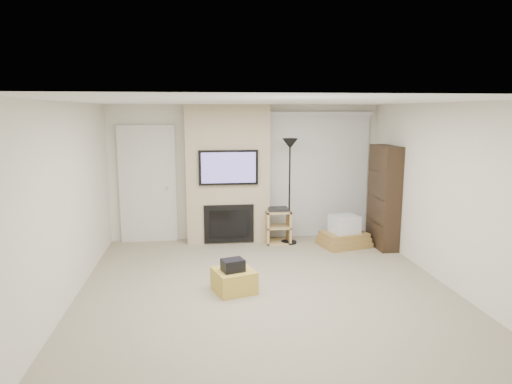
{
  "coord_description": "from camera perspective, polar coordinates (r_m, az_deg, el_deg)",
  "views": [
    {
      "loc": [
        -0.87,
        -5.68,
        2.39
      ],
      "look_at": [
        0.0,
        1.2,
        1.15
      ],
      "focal_mm": 32.0,
      "sensor_mm": 36.0,
      "label": 1
    }
  ],
  "objects": [
    {
      "name": "hvac_vent",
      "position": [
        6.6,
        3.96,
        11.05
      ],
      "size": [
        0.35,
        0.18,
        0.01
      ],
      "primitive_type": "cube",
      "color": "silver",
      "rests_on": "ceiling"
    },
    {
      "name": "black_bag",
      "position": [
        6.09,
        -2.91,
        -9.13
      ],
      "size": [
        0.33,
        0.29,
        0.16
      ],
      "primitive_type": "cube",
      "rotation": [
        0.0,
        0.0,
        0.3
      ],
      "color": "black",
      "rests_on": "ottoman"
    },
    {
      "name": "ceiling",
      "position": [
        5.74,
        1.52,
        11.24
      ],
      "size": [
        5.0,
        5.5,
        0.0
      ],
      "primitive_type": "cube",
      "color": "white",
      "rests_on": "wall_back"
    },
    {
      "name": "wall_left",
      "position": [
        6.02,
        -22.8,
        -1.58
      ],
      "size": [
        0.0,
        5.5,
        2.5
      ],
      "primitive_type": "cube",
      "rotation": [
        1.57,
        0.0,
        1.57
      ],
      "color": "silver",
      "rests_on": "ground"
    },
    {
      "name": "av_stand",
      "position": [
        8.35,
        2.75,
        -4.05
      ],
      "size": [
        0.45,
        0.38,
        0.66
      ],
      "color": "tan",
      "rests_on": "floor"
    },
    {
      "name": "wall_right",
      "position": [
        6.7,
        23.13,
        -0.48
      ],
      "size": [
        0.0,
        5.5,
        2.5
      ],
      "primitive_type": "cube",
      "rotation": [
        1.57,
        0.0,
        1.57
      ],
      "color": "silver",
      "rests_on": "ground"
    },
    {
      "name": "wall_front",
      "position": [
        3.26,
        8.86,
        -10.43
      ],
      "size": [
        5.0,
        0.0,
        2.5
      ],
      "primitive_type": "cube",
      "rotation": [
        1.57,
        0.0,
        0.0
      ],
      "color": "silver",
      "rests_on": "ground"
    },
    {
      "name": "ottoman",
      "position": [
        6.22,
        -2.77,
        -10.98
      ],
      "size": [
        0.63,
        0.63,
        0.3
      ],
      "primitive_type": "cube",
      "rotation": [
        0.0,
        0.0,
        0.3
      ],
      "color": "gold",
      "rests_on": "floor"
    },
    {
      "name": "fireplace_wall",
      "position": [
        8.31,
        -3.55,
        2.14
      ],
      "size": [
        1.5,
        0.47,
        2.5
      ],
      "color": "tan",
      "rests_on": "floor"
    },
    {
      "name": "bookshelf",
      "position": [
        8.29,
        15.71,
        -0.6
      ],
      "size": [
        0.3,
        0.8,
        1.8
      ],
      "color": "black",
      "rests_on": "floor"
    },
    {
      "name": "entry_door",
      "position": [
        8.55,
        -13.36,
        0.87
      ],
      "size": [
        1.02,
        0.11,
        2.14
      ],
      "color": "silver",
      "rests_on": "floor"
    },
    {
      "name": "wall_back",
      "position": [
        8.55,
        -1.3,
        2.47
      ],
      "size": [
        5.0,
        0.0,
        2.5
      ],
      "primitive_type": "cube",
      "rotation": [
        1.57,
        0.0,
        0.0
      ],
      "color": "silver",
      "rests_on": "ground"
    },
    {
      "name": "vertical_blinds",
      "position": [
        8.75,
        7.91,
        2.71
      ],
      "size": [
        1.98,
        0.1,
        2.37
      ],
      "color": "silver",
      "rests_on": "floor"
    },
    {
      "name": "box_stack",
      "position": [
        8.32,
        10.95,
        -5.23
      ],
      "size": [
        0.95,
        0.8,
        0.55
      ],
      "color": "#A47D40",
      "rests_on": "floor"
    },
    {
      "name": "floor",
      "position": [
        6.22,
        1.41,
        -12.46
      ],
      "size": [
        5.0,
        5.5,
        0.0
      ],
      "primitive_type": "cube",
      "color": "#9E9479",
      "rests_on": "ground"
    },
    {
      "name": "floor_lamp",
      "position": [
        8.13,
        4.25,
        3.85
      ],
      "size": [
        0.28,
        0.28,
        1.91
      ],
      "color": "black",
      "rests_on": "floor"
    }
  ]
}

